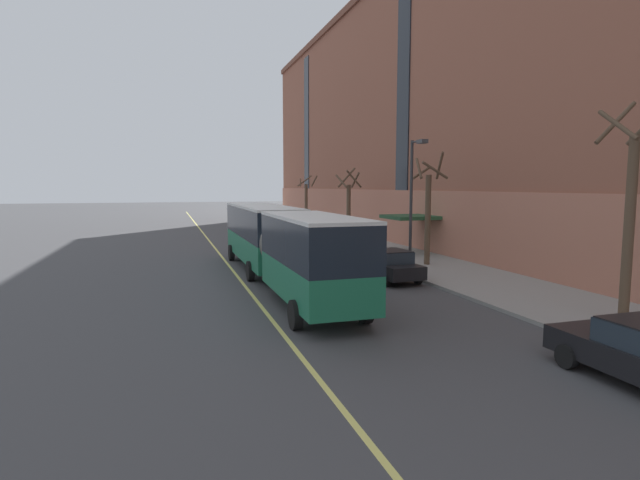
% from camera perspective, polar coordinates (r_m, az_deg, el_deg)
% --- Properties ---
extents(ground_plane, '(260.00, 260.00, 0.00)m').
position_cam_1_polar(ground_plane, '(22.82, -3.41, -5.76)').
color(ground_plane, '#424244').
extents(sidewalk, '(5.71, 160.00, 0.15)m').
position_cam_1_polar(sidewalk, '(29.15, 13.60, -3.16)').
color(sidewalk, gray).
rests_on(sidewalk, ground).
extents(apartment_facade, '(15.20, 110.00, 22.59)m').
position_cam_1_polar(apartment_facade, '(32.72, 31.09, 16.88)').
color(apartment_facade, '#935642').
rests_on(apartment_facade, ground).
extents(city_bus, '(2.89, 19.54, 3.64)m').
position_cam_1_polar(city_bus, '(24.40, -4.84, 0.02)').
color(city_bus, '#1E704C').
rests_on(city_bus, ground).
extents(parked_car_champagne_0, '(1.91, 4.79, 1.56)m').
position_cam_1_polar(parked_car_champagne_0, '(47.96, -4.28, 1.47)').
color(parked_car_champagne_0, '#BCAD89').
rests_on(parked_car_champagne_0, ground).
extents(parked_car_black_1, '(2.11, 4.43, 1.56)m').
position_cam_1_polar(parked_car_black_1, '(25.26, 7.92, -2.84)').
color(parked_car_black_1, black).
rests_on(parked_car_black_1, ground).
extents(parked_car_red_3, '(2.06, 4.66, 1.56)m').
position_cam_1_polar(parked_car_red_3, '(35.00, 0.58, -0.27)').
color(parked_car_red_3, '#B21E19').
rests_on(parked_car_red_3, ground).
extents(street_tree_near_corner, '(1.76, 1.68, 7.46)m').
position_cam_1_polar(street_tree_near_corner, '(19.27, 31.81, 2.58)').
color(street_tree_near_corner, brown).
rests_on(street_tree_near_corner, sidewalk).
extents(street_tree_mid_block, '(1.71, 1.71, 6.51)m').
position_cam_1_polar(street_tree_mid_block, '(29.62, 12.25, 3.43)').
color(street_tree_mid_block, brown).
rests_on(street_tree_mid_block, sidewalk).
extents(street_tree_far_uptown, '(1.95, 1.84, 6.12)m').
position_cam_1_polar(street_tree_far_uptown, '(41.67, 3.30, 4.06)').
color(street_tree_far_uptown, brown).
rests_on(street_tree_far_uptown, sidewalk).
extents(street_tree_far_downtown, '(1.84, 1.94, 5.73)m').
position_cam_1_polar(street_tree_far_downtown, '(54.31, -1.57, 4.42)').
color(street_tree_far_downtown, brown).
rests_on(street_tree_far_downtown, sidewalk).
extents(street_lamp, '(0.36, 1.48, 6.97)m').
position_cam_1_polar(street_lamp, '(26.94, 10.61, 5.43)').
color(street_lamp, '#2D2D30').
rests_on(street_lamp, sidewalk).
extents(lane_centerline, '(0.16, 140.00, 0.01)m').
position_cam_1_polar(lane_centerline, '(25.38, -9.04, -4.60)').
color(lane_centerline, '#E0D66B').
rests_on(lane_centerline, ground).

